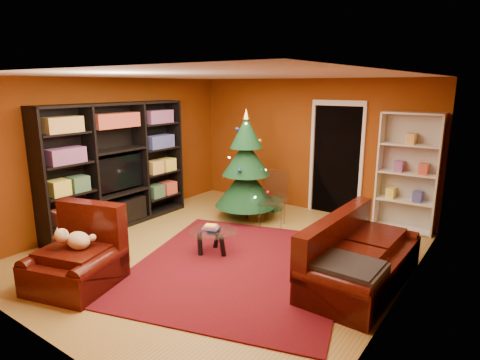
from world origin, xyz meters
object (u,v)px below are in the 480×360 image
Objects in this scene: white_bookshelf at (408,173)px; dog at (78,240)px; gift_box_teal at (235,201)px; gift_box_green at (274,204)px; armchair at (74,256)px; coffee_table at (213,242)px; christmas_tree at (246,166)px; sofa at (363,252)px; acrylic_chair at (272,202)px; media_unit at (117,166)px; rug at (240,266)px.

dog is (-2.79, -4.44, -0.41)m from white_bookshelf.
gift_box_teal is 0.81m from gift_box_green.
armchair is 1.95m from coffee_table.
christmas_tree reaches higher than sofa.
christmas_tree is at bearing 70.12° from armchair.
sofa is 2.33m from acrylic_chair.
rug is at bearing -2.75° from media_unit.
coffee_table reaches higher than rug.
armchair reaches higher than coffee_table.
gift_box_teal is at bearing -157.15° from gift_box_green.
media_unit is at bearing -166.79° from acrylic_chair.
rug is 1.14× the size of media_unit.
christmas_tree is 1.92m from coffee_table.
dog is at bearing -93.19° from christmas_tree.
gift_box_green is 0.24× the size of armchair.
rug is 2.15m from dog.
sofa is (2.67, -1.28, -0.57)m from christmas_tree.
gift_box_green is 4.19m from armchair.
acrylic_chair reaches higher than coffee_table.
sofa reaches higher than dog.
acrylic_chair is (1.21, -0.52, 0.31)m from gift_box_teal.
acrylic_chair is at bearing 61.22° from sofa.
sofa is at bearing 20.46° from armchair.
armchair is 1.15× the size of acrylic_chair.
rug is 3.36m from white_bookshelf.
gift_box_green is (-0.93, 2.50, 0.12)m from rug.
rug is 1.55× the size of white_bookshelf.
white_bookshelf is at bearing 52.87° from coffee_table.
christmas_tree is at bearing 45.50° from media_unit.
gift_box_teal is 3.87m from armchair.
sofa is at bearing 9.89° from coffee_table.
gift_box_green is at bearing 110.41° from rug.
coffee_table is at bearing -128.71° from white_bookshelf.
christmas_tree is 1.02× the size of sofa.
coffee_table is at bearing -114.50° from acrylic_chair.
white_bookshelf is (2.60, 1.06, 0.01)m from christmas_tree.
dog is at bearing -123.75° from white_bookshelf.
acrylic_chair reaches higher than armchair.
gift_box_teal is at bearing 118.09° from coffee_table.
gift_box_teal is (-1.68, 2.19, 0.13)m from rug.
gift_box_teal is 3.83m from dog.
dog is (0.03, 0.06, 0.20)m from armchair.
white_bookshelf is 2.88× the size of coffee_table.
christmas_tree reaches higher than coffee_table.
dog is at bearing -95.28° from gift_box_green.
white_bookshelf is 5.35m from armchair.
dog is at bearing -129.41° from rug.
gift_box_green is at bearing 75.18° from christmas_tree.
christmas_tree is at bearing -36.21° from gift_box_teal.
christmas_tree is at bearing 70.63° from dog.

